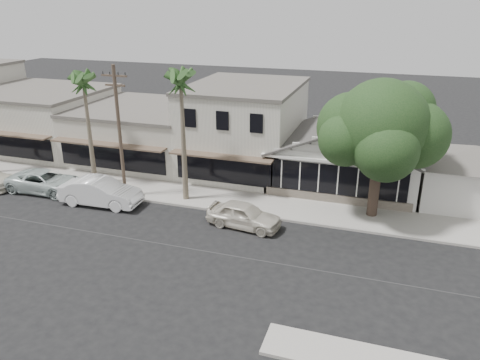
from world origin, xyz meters
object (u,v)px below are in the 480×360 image
(car_1, at_px, (100,192))
(shade_tree, at_px, (380,128))
(utility_pole, at_px, (119,130))
(car_0, at_px, (244,215))
(car_2, at_px, (45,182))

(car_1, relative_size, shade_tree, 0.63)
(utility_pole, relative_size, car_1, 1.65)
(utility_pole, bearing_deg, car_0, -10.76)
(car_0, relative_size, car_1, 0.83)
(car_0, relative_size, shade_tree, 0.52)
(utility_pole, relative_size, car_0, 1.99)
(utility_pole, relative_size, car_2, 1.64)
(car_2, relative_size, shade_tree, 0.63)
(shade_tree, bearing_deg, car_1, -167.10)
(car_1, height_order, shade_tree, shade_tree)
(utility_pole, height_order, shade_tree, utility_pole)
(car_2, bearing_deg, utility_pole, -82.72)
(car_2, xyz_separation_m, shade_tree, (22.14, 3.21, 4.93))
(car_2, distance_m, shade_tree, 22.91)
(car_0, bearing_deg, car_1, 95.99)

